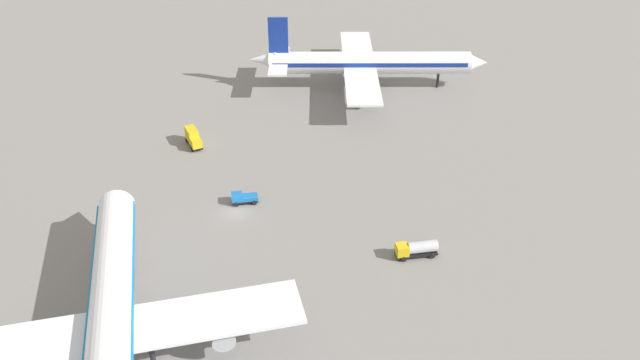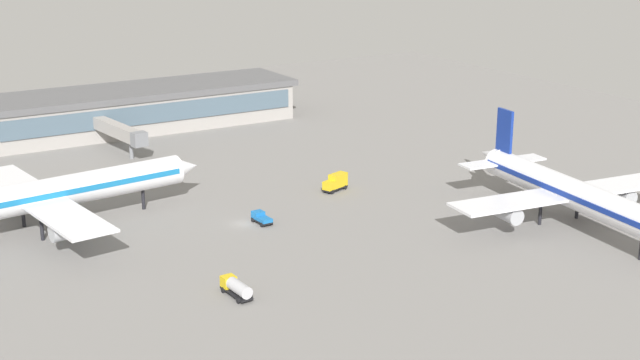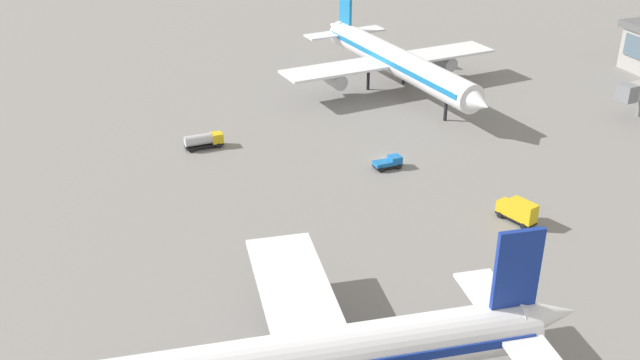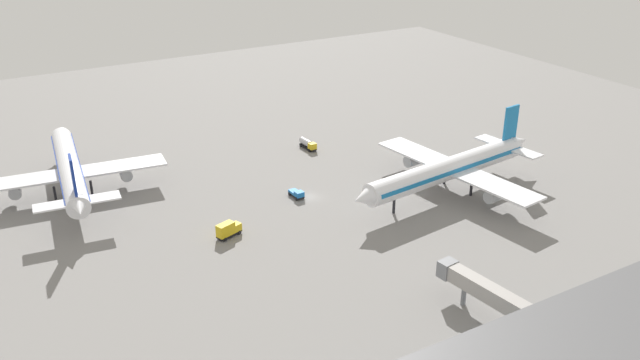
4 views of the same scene
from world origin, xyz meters
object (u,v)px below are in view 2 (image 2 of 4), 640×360
(airplane_at_gate, at_px, (572,193))
(airplane_taxiing, at_px, (48,194))
(pushback_tractor, at_px, (261,218))
(fuel_truck, at_px, (236,287))
(catering_truck, at_px, (336,182))

(airplane_at_gate, relative_size, airplane_taxiing, 0.96)
(airplane_at_gate, height_order, pushback_tractor, airplane_at_gate)
(pushback_tractor, xyz_separation_m, fuel_truck, (17.25, 25.71, 0.42))
(airplane_at_gate, bearing_deg, catering_truck, -142.11)
(airplane_at_gate, distance_m, airplane_taxiing, 88.97)
(airplane_at_gate, distance_m, fuel_truck, 62.24)
(airplane_taxiing, bearing_deg, airplane_at_gate, -37.17)
(airplane_at_gate, distance_m, pushback_tractor, 53.57)
(airplane_taxiing, bearing_deg, fuel_truck, -77.18)
(airplane_at_gate, xyz_separation_m, airplane_taxiing, (76.87, -44.79, 0.28))
(pushback_tractor, bearing_deg, airplane_at_gate, -125.75)
(airplane_at_gate, relative_size, pushback_tractor, 12.20)
(airplane_taxiing, distance_m, catering_truck, 53.92)
(fuel_truck, bearing_deg, catering_truck, -50.91)
(fuel_truck, height_order, catering_truck, catering_truck)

